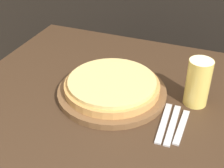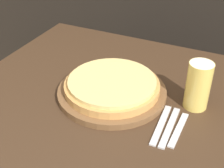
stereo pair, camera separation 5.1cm
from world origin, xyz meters
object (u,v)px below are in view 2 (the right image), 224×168
object	(u,v)px
pizza_on_board	(112,88)
spoon	(178,130)
beer_glass	(198,84)
fork	(161,125)
dinner_knife	(170,127)

from	to	relation	value
pizza_on_board	spoon	world-z (taller)	pizza_on_board
beer_glass	fork	xyz separation A→B (m)	(-0.06, -0.13, -0.08)
spoon	dinner_knife	bearing A→B (deg)	180.00
pizza_on_board	dinner_knife	size ratio (longest dim) A/B	1.95
spoon	pizza_on_board	bearing A→B (deg)	162.04
pizza_on_board	spoon	distance (m)	0.25
dinner_knife	pizza_on_board	bearing A→B (deg)	160.09
beer_glass	dinner_knife	bearing A→B (deg)	-107.09
pizza_on_board	dinner_knife	bearing A→B (deg)	-19.91
beer_glass	dinner_knife	xyz separation A→B (m)	(-0.04, -0.13, -0.08)
pizza_on_board	fork	distance (m)	0.20
beer_glass	dinner_knife	size ratio (longest dim) A/B	0.83
beer_glass	dinner_knife	world-z (taller)	beer_glass
pizza_on_board	spoon	size ratio (longest dim) A/B	2.29
fork	dinner_knife	xyz separation A→B (m)	(0.02, 0.00, 0.00)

